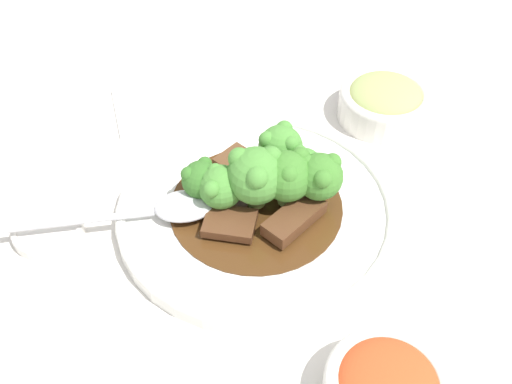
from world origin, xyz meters
The scene contains 16 objects.
ground_plane centered at (0.00, 0.00, 0.00)m, with size 4.00×4.00×0.00m, color silver.
main_plate centered at (0.00, 0.00, 0.01)m, with size 0.27×0.27×0.02m.
beef_strip_0 centered at (0.03, 0.03, 0.03)m, with size 0.06×0.07×0.01m.
beef_strip_1 centered at (0.03, -0.03, 0.02)m, with size 0.05×0.05×0.01m.
beef_strip_2 centered at (-0.05, -0.01, 0.02)m, with size 0.07×0.06×0.01m.
broccoli_floret_0 centered at (0.00, 0.00, 0.06)m, with size 0.06×0.06×0.06m.
broccoli_floret_1 centered at (-0.01, -0.05, 0.04)m, with size 0.04×0.04×0.04m.
broccoli_floret_2 centered at (-0.02, 0.05, 0.05)m, with size 0.03×0.03×0.05m.
broccoli_floret_3 centered at (0.00, 0.06, 0.05)m, with size 0.05×0.05×0.06m.
broccoli_floret_4 centered at (-0.05, 0.03, 0.05)m, with size 0.04×0.04×0.05m.
broccoli_floret_5 centered at (0.00, -0.03, 0.04)m, with size 0.04×0.04×0.05m.
broccoli_floret_6 centered at (0.00, 0.03, 0.05)m, with size 0.05×0.05×0.06m.
serving_spoon centered at (0.01, -0.08, 0.03)m, with size 0.05×0.20×0.01m.
side_bowl_appetizer centered at (-0.15, 0.16, 0.02)m, with size 0.11×0.11×0.04m.
sauce_dish centered at (0.01, -0.20, 0.01)m, with size 0.07×0.07×0.01m.
paper_napkin centered at (-0.18, -0.12, 0.00)m, with size 0.11×0.09×0.01m.
Camera 1 is at (0.40, -0.02, 0.45)m, focal length 42.00 mm.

